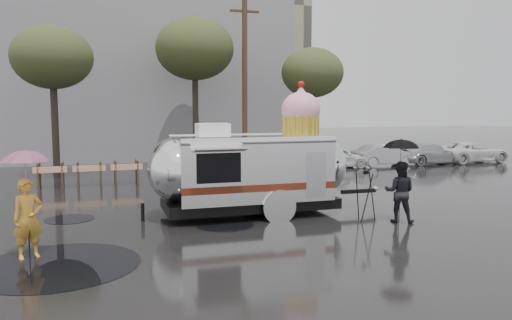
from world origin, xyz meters
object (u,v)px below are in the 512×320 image
object	(u,v)px
person_left	(28,219)
person_right	(400,192)
tripod	(366,191)
airstream_trailer	(253,167)

from	to	relation	value
person_left	person_right	distance (m)	9.60
tripod	airstream_trailer	bearing A→B (deg)	138.15
airstream_trailer	person_right	xyz separation A→B (m)	(3.61, -2.35, -0.58)
airstream_trailer	tripod	distance (m)	3.42
person_left	tripod	distance (m)	8.87
person_right	tripod	distance (m)	0.94
person_right	person_left	bearing A→B (deg)	39.74
airstream_trailer	tripod	bearing A→B (deg)	-31.68
person_left	tripod	bearing A→B (deg)	-16.57
person_left	person_right	world-z (taller)	person_right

